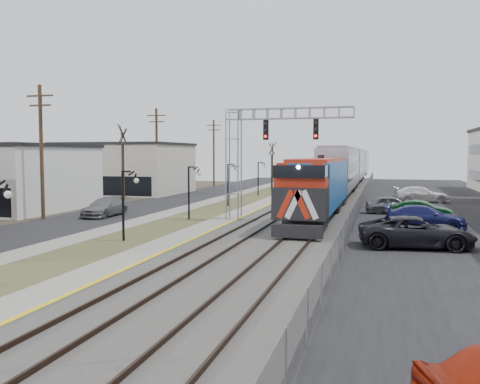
% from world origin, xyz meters
% --- Properties ---
extents(street_west, '(7.00, 120.00, 0.04)m').
position_xyz_m(street_west, '(-11.50, 35.00, 0.02)').
color(street_west, black).
rests_on(street_west, ground).
extents(sidewalk, '(2.00, 120.00, 0.08)m').
position_xyz_m(sidewalk, '(-7.00, 35.00, 0.04)').
color(sidewalk, gray).
rests_on(sidewalk, ground).
extents(grass_median, '(4.00, 120.00, 0.06)m').
position_xyz_m(grass_median, '(-4.00, 35.00, 0.03)').
color(grass_median, '#484D29').
rests_on(grass_median, ground).
extents(platform, '(2.00, 120.00, 0.24)m').
position_xyz_m(platform, '(-1.00, 35.00, 0.12)').
color(platform, gray).
rests_on(platform, ground).
extents(ballast_bed, '(8.00, 120.00, 0.20)m').
position_xyz_m(ballast_bed, '(4.00, 35.00, 0.10)').
color(ballast_bed, '#595651').
rests_on(ballast_bed, ground).
extents(parking_lot, '(16.00, 120.00, 0.04)m').
position_xyz_m(parking_lot, '(16.00, 35.00, 0.02)').
color(parking_lot, black).
rests_on(parking_lot, ground).
extents(platform_edge, '(0.24, 120.00, 0.01)m').
position_xyz_m(platform_edge, '(-0.12, 35.00, 0.24)').
color(platform_edge, gold).
rests_on(platform_edge, platform).
extents(track_near, '(1.58, 120.00, 0.15)m').
position_xyz_m(track_near, '(2.00, 35.00, 0.28)').
color(track_near, '#2D2119').
rests_on(track_near, ballast_bed).
extents(track_far, '(1.58, 120.00, 0.15)m').
position_xyz_m(track_far, '(5.50, 35.00, 0.28)').
color(track_far, '#2D2119').
rests_on(track_far, ballast_bed).
extents(train, '(3.00, 85.85, 5.33)m').
position_xyz_m(train, '(5.50, 64.34, 2.92)').
color(train, '#165DB5').
rests_on(train, ground).
extents(signal_gantry, '(9.00, 1.07, 8.15)m').
position_xyz_m(signal_gantry, '(1.22, 27.99, 5.59)').
color(signal_gantry, gray).
rests_on(signal_gantry, ground).
extents(lampposts, '(0.14, 62.14, 4.00)m').
position_xyz_m(lampposts, '(-4.00, 18.29, 2.00)').
color(lampposts, black).
rests_on(lampposts, ground).
extents(utility_poles, '(0.28, 80.28, 10.00)m').
position_xyz_m(utility_poles, '(-14.50, 25.00, 5.00)').
color(utility_poles, '#4C3823').
rests_on(utility_poles, ground).
extents(fence, '(0.04, 120.00, 1.60)m').
position_xyz_m(fence, '(8.20, 35.00, 0.80)').
color(fence, gray).
rests_on(fence, ground).
extents(bare_trees, '(12.30, 42.30, 5.95)m').
position_xyz_m(bare_trees, '(-12.66, 38.91, 2.70)').
color(bare_trees, '#382D23').
rests_on(bare_trees, ground).
extents(car_lot_c, '(6.13, 3.32, 1.63)m').
position_xyz_m(car_lot_c, '(11.69, 20.32, 0.82)').
color(car_lot_c, black).
rests_on(car_lot_c, ground).
extents(car_lot_d, '(5.24, 2.31, 1.50)m').
position_xyz_m(car_lot_d, '(12.69, 27.76, 0.75)').
color(car_lot_d, navy).
rests_on(car_lot_d, ground).
extents(car_lot_e, '(4.45, 2.15, 1.46)m').
position_xyz_m(car_lot_e, '(10.76, 35.77, 0.73)').
color(car_lot_e, slate).
rests_on(car_lot_e, ground).
extents(car_lot_f, '(4.47, 2.05, 1.42)m').
position_xyz_m(car_lot_f, '(12.77, 32.19, 0.71)').
color(car_lot_f, '#0C3F1A').
rests_on(car_lot_f, ground).
extents(car_street_b, '(1.98, 4.87, 1.41)m').
position_xyz_m(car_street_b, '(-11.04, 27.91, 0.71)').
color(car_street_b, slate).
rests_on(car_street_b, ground).
extents(car_lot_g, '(5.70, 3.05, 1.57)m').
position_xyz_m(car_lot_g, '(13.71, 46.90, 0.79)').
color(car_lot_g, white).
rests_on(car_lot_g, ground).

